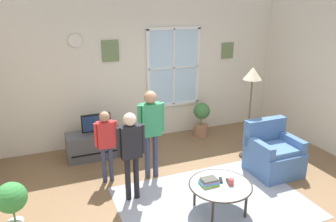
# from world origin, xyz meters

# --- Properties ---
(ground_plane) EXTENTS (6.53, 6.02, 0.02)m
(ground_plane) POSITION_xyz_m (0.00, 0.00, -0.01)
(ground_plane) COLOR brown
(back_wall) EXTENTS (5.93, 0.17, 2.88)m
(back_wall) POSITION_xyz_m (0.02, 2.77, 1.44)
(back_wall) COLOR beige
(back_wall) RESTS_ON ground_plane
(area_rug) EXTENTS (2.66, 1.87, 0.01)m
(area_rug) POSITION_xyz_m (0.08, 0.05, 0.00)
(area_rug) COLOR #999EAD
(area_rug) RESTS_ON ground_plane
(tv_stand) EXTENTS (1.11, 0.47, 0.48)m
(tv_stand) POSITION_xyz_m (-1.17, 2.16, 0.24)
(tv_stand) COLOR #4C4C51
(tv_stand) RESTS_ON ground_plane
(television) EXTENTS (0.53, 0.08, 0.36)m
(television) POSITION_xyz_m (-1.17, 2.15, 0.66)
(television) COLOR #4C4C4C
(television) RESTS_ON tv_stand
(armchair) EXTENTS (0.76, 0.74, 0.87)m
(armchair) POSITION_xyz_m (1.45, 0.46, 0.33)
(armchair) COLOR #476B9E
(armchair) RESTS_ON ground_plane
(coffee_table) EXTENTS (0.86, 0.86, 0.42)m
(coffee_table) POSITION_xyz_m (0.06, -0.17, 0.39)
(coffee_table) COLOR #99B2B7
(coffee_table) RESTS_ON ground_plane
(book_stack) EXTENTS (0.24, 0.18, 0.09)m
(book_stack) POSITION_xyz_m (-0.09, -0.12, 0.46)
(book_stack) COLOR gold
(book_stack) RESTS_ON coffee_table
(cup) EXTENTS (0.08, 0.08, 0.09)m
(cup) POSITION_xyz_m (0.18, -0.23, 0.46)
(cup) COLOR #BF3F3F
(cup) RESTS_ON coffee_table
(remote_near_books) EXTENTS (0.08, 0.15, 0.02)m
(remote_near_books) POSITION_xyz_m (0.19, -0.16, 0.43)
(remote_near_books) COLOR black
(remote_near_books) RESTS_ON coffee_table
(remote_near_cup) EXTENTS (0.09, 0.14, 0.02)m
(remote_near_cup) POSITION_xyz_m (0.11, -0.09, 0.43)
(remote_near_cup) COLOR black
(remote_near_cup) RESTS_ON coffee_table
(person_red_shirt) EXTENTS (0.36, 0.16, 1.18)m
(person_red_shirt) POSITION_xyz_m (-1.19, 1.19, 0.74)
(person_red_shirt) COLOR #333851
(person_red_shirt) RESTS_ON ground_plane
(person_green_shirt) EXTENTS (0.44, 0.20, 1.46)m
(person_green_shirt) POSITION_xyz_m (-0.49, 1.07, 0.92)
(person_green_shirt) COLOR #333851
(person_green_shirt) RESTS_ON ground_plane
(person_black_shirt) EXTENTS (0.40, 0.18, 1.33)m
(person_black_shirt) POSITION_xyz_m (-0.96, 0.56, 0.83)
(person_black_shirt) COLOR black
(person_black_shirt) RESTS_ON ground_plane
(potted_plant_by_window) EXTENTS (0.35, 0.35, 0.74)m
(potted_plant_by_window) POSITION_xyz_m (1.07, 2.31, 0.42)
(potted_plant_by_window) COLOR #9E6B4C
(potted_plant_by_window) RESTS_ON ground_plane
(potted_plant_corner) EXTENTS (0.37, 0.37, 0.71)m
(potted_plant_corner) POSITION_xyz_m (-2.51, 0.37, 0.47)
(potted_plant_corner) COLOR silver
(potted_plant_corner) RESTS_ON ground_plane
(floor_lamp) EXTENTS (0.32, 0.32, 1.69)m
(floor_lamp) POSITION_xyz_m (1.40, 1.11, 1.41)
(floor_lamp) COLOR black
(floor_lamp) RESTS_ON ground_plane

